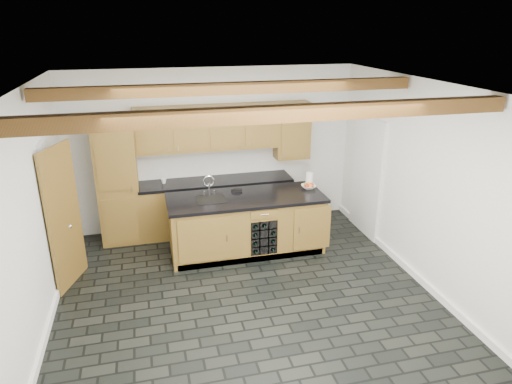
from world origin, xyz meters
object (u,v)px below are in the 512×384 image
paper_towel (309,180)px  fruit_bowl (308,187)px  kitchen_scale (237,190)px  island (247,224)px

paper_towel → fruit_bowl: bearing=-115.7°
kitchen_scale → fruit_bowl: 1.18m
island → paper_towel: 1.28m
island → kitchen_scale: size_ratio=15.46×
paper_towel → island: bearing=-169.4°
island → kitchen_scale: kitchen_scale is taller
kitchen_scale → fruit_bowl: size_ratio=0.69×
fruit_bowl → paper_towel: paper_towel is taller
kitchen_scale → paper_towel: paper_towel is taller
island → paper_towel: size_ratio=10.17×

